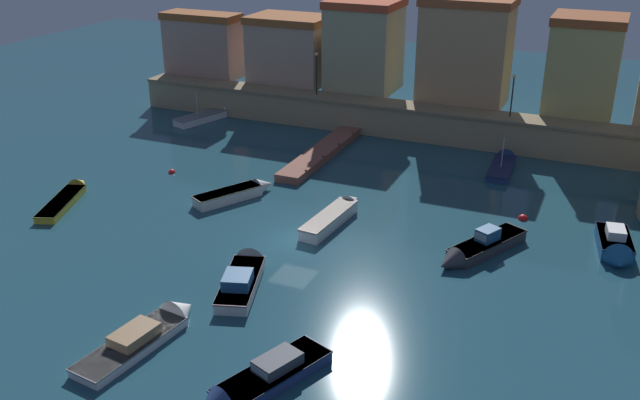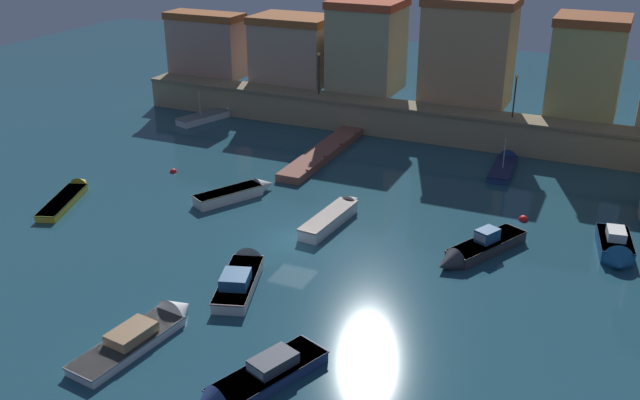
{
  "view_description": "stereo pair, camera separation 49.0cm",
  "coord_description": "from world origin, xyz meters",
  "px_view_note": "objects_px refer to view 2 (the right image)",
  "views": [
    {
      "loc": [
        17.4,
        -35.6,
        19.99
      ],
      "look_at": [
        0.0,
        4.24,
        1.12
      ],
      "focal_mm": 39.87,
      "sensor_mm": 36.0,
      "label": 1
    },
    {
      "loc": [
        17.85,
        -35.4,
        19.99
      ],
      "look_at": [
        0.0,
        4.24,
        1.12
      ],
      "focal_mm": 39.87,
      "sensor_mm": 36.0,
      "label": 2
    }
  ],
  "objects_px": {
    "quay_lamp_0": "(319,67)",
    "moored_boat_10": "(616,249)",
    "moored_boat_1": "(148,330)",
    "moored_boat_8": "(69,195)",
    "moored_boat_2": "(239,192)",
    "mooring_buoy_0": "(173,172)",
    "moored_boat_4": "(248,385)",
    "moored_boat_6": "(212,115)",
    "mooring_buoy_1": "(523,220)",
    "moored_boat_0": "(335,215)",
    "moored_boat_5": "(476,249)",
    "moored_boat_9": "(505,164)",
    "quay_lamp_1": "(515,89)",
    "moored_boat_7": "(242,273)"
  },
  "relations": [
    {
      "from": "moored_boat_1",
      "to": "moored_boat_10",
      "type": "bearing_deg",
      "value": -40.76
    },
    {
      "from": "moored_boat_4",
      "to": "moored_boat_5",
      "type": "distance_m",
      "value": 17.72
    },
    {
      "from": "moored_boat_8",
      "to": "moored_boat_10",
      "type": "xyz_separation_m",
      "value": [
        35.88,
        6.59,
        0.24
      ]
    },
    {
      "from": "moored_boat_5",
      "to": "mooring_buoy_1",
      "type": "relative_size",
      "value": 11.2
    },
    {
      "from": "moored_boat_5",
      "to": "mooring_buoy_1",
      "type": "bearing_deg",
      "value": -168.84
    },
    {
      "from": "moored_boat_5",
      "to": "moored_boat_9",
      "type": "height_order",
      "value": "moored_boat_9"
    },
    {
      "from": "moored_boat_5",
      "to": "moored_boat_2",
      "type": "bearing_deg",
      "value": -69.96
    },
    {
      "from": "mooring_buoy_1",
      "to": "moored_boat_10",
      "type": "bearing_deg",
      "value": -26.91
    },
    {
      "from": "moored_boat_6",
      "to": "moored_boat_8",
      "type": "xyz_separation_m",
      "value": [
        1.21,
        -20.77,
        -0.1
      ]
    },
    {
      "from": "moored_boat_8",
      "to": "mooring_buoy_1",
      "type": "relative_size",
      "value": 11.33
    },
    {
      "from": "moored_boat_8",
      "to": "moored_boat_1",
      "type": "bearing_deg",
      "value": -146.87
    },
    {
      "from": "quay_lamp_0",
      "to": "moored_boat_5",
      "type": "bearing_deg",
      "value": -46.07
    },
    {
      "from": "moored_boat_0",
      "to": "mooring_buoy_1",
      "type": "bearing_deg",
      "value": -60.25
    },
    {
      "from": "moored_boat_7",
      "to": "moored_boat_9",
      "type": "xyz_separation_m",
      "value": [
        10.01,
        24.13,
        -0.16
      ]
    },
    {
      "from": "moored_boat_1",
      "to": "moored_boat_8",
      "type": "height_order",
      "value": "moored_boat_1"
    },
    {
      "from": "quay_lamp_0",
      "to": "moored_boat_10",
      "type": "distance_m",
      "value": 32.16
    },
    {
      "from": "moored_boat_0",
      "to": "moored_boat_6",
      "type": "distance_m",
      "value": 25.81
    },
    {
      "from": "moored_boat_0",
      "to": "mooring_buoy_1",
      "type": "distance_m",
      "value": 12.53
    },
    {
      "from": "quay_lamp_0",
      "to": "quay_lamp_1",
      "type": "height_order",
      "value": "quay_lamp_0"
    },
    {
      "from": "quay_lamp_0",
      "to": "moored_boat_10",
      "type": "xyz_separation_m",
      "value": [
        27.0,
        -16.77,
        -4.9
      ]
    },
    {
      "from": "moored_boat_0",
      "to": "mooring_buoy_1",
      "type": "xyz_separation_m",
      "value": [
        11.36,
        5.27,
        -0.44
      ]
    },
    {
      "from": "quay_lamp_0",
      "to": "mooring_buoy_0",
      "type": "distance_m",
      "value": 17.66
    },
    {
      "from": "quay_lamp_0",
      "to": "moored_boat_0",
      "type": "distance_m",
      "value": 21.99
    },
    {
      "from": "mooring_buoy_1",
      "to": "moored_boat_2",
      "type": "bearing_deg",
      "value": -166.96
    },
    {
      "from": "quay_lamp_1",
      "to": "moored_boat_8",
      "type": "height_order",
      "value": "quay_lamp_1"
    },
    {
      "from": "quay_lamp_1",
      "to": "moored_boat_0",
      "type": "height_order",
      "value": "quay_lamp_1"
    },
    {
      "from": "moored_boat_9",
      "to": "moored_boat_10",
      "type": "bearing_deg",
      "value": -147.29
    },
    {
      "from": "moored_boat_4",
      "to": "mooring_buoy_1",
      "type": "relative_size",
      "value": 11.49
    },
    {
      "from": "quay_lamp_0",
      "to": "mooring_buoy_1",
      "type": "distance_m",
      "value": 25.81
    },
    {
      "from": "moored_boat_2",
      "to": "mooring_buoy_1",
      "type": "bearing_deg",
      "value": -48.53
    },
    {
      "from": "moored_boat_6",
      "to": "moored_boat_8",
      "type": "height_order",
      "value": "moored_boat_6"
    },
    {
      "from": "moored_boat_9",
      "to": "mooring_buoy_1",
      "type": "height_order",
      "value": "moored_boat_9"
    },
    {
      "from": "moored_boat_2",
      "to": "mooring_buoy_0",
      "type": "relative_size",
      "value": 11.42
    },
    {
      "from": "mooring_buoy_0",
      "to": "moored_boat_6",
      "type": "bearing_deg",
      "value": 109.98
    },
    {
      "from": "moored_boat_1",
      "to": "moored_boat_5",
      "type": "bearing_deg",
      "value": -33.32
    },
    {
      "from": "quay_lamp_0",
      "to": "moored_boat_5",
      "type": "relative_size",
      "value": 0.54
    },
    {
      "from": "moored_boat_2",
      "to": "moored_boat_8",
      "type": "bearing_deg",
      "value": 143.71
    },
    {
      "from": "moored_boat_7",
      "to": "mooring_buoy_0",
      "type": "distance_m",
      "value": 18.22
    },
    {
      "from": "moored_boat_8",
      "to": "mooring_buoy_0",
      "type": "height_order",
      "value": "moored_boat_8"
    },
    {
      "from": "moored_boat_2",
      "to": "moored_boat_10",
      "type": "xyz_separation_m",
      "value": [
        25.0,
        1.46,
        0.09
      ]
    },
    {
      "from": "quay_lamp_0",
      "to": "moored_boat_4",
      "type": "relative_size",
      "value": 0.53
    },
    {
      "from": "moored_boat_10",
      "to": "moored_boat_7",
      "type": "bearing_deg",
      "value": -67.48
    },
    {
      "from": "moored_boat_2",
      "to": "moored_boat_9",
      "type": "bearing_deg",
      "value": -20.68
    },
    {
      "from": "moored_boat_4",
      "to": "moored_boat_8",
      "type": "bearing_deg",
      "value": -100.05
    },
    {
      "from": "moored_boat_6",
      "to": "moored_boat_7",
      "type": "bearing_deg",
      "value": -126.48
    },
    {
      "from": "moored_boat_8",
      "to": "mooring_buoy_1",
      "type": "xyz_separation_m",
      "value": [
        30.02,
        9.57,
        -0.27
      ]
    },
    {
      "from": "moored_boat_1",
      "to": "moored_boat_6",
      "type": "xyz_separation_m",
      "value": [
        -16.71,
        32.41,
        0.05
      ]
    },
    {
      "from": "moored_boat_5",
      "to": "moored_boat_10",
      "type": "height_order",
      "value": "moored_boat_5"
    },
    {
      "from": "moored_boat_7",
      "to": "moored_boat_10",
      "type": "distance_m",
      "value": 22.17
    },
    {
      "from": "moored_boat_1",
      "to": "mooring_buoy_0",
      "type": "distance_m",
      "value": 22.4
    }
  ]
}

